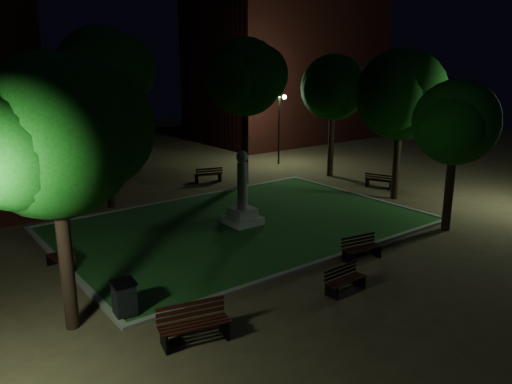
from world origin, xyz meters
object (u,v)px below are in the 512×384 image
Objects in this scene: bench_near_left at (344,280)px; bench_far_side at (208,175)px; bench_west_near at (194,324)px; bench_left_side at (62,259)px; bench_right_side at (379,181)px; trash_bin at (124,299)px; monument at (242,204)px; bench_near_right at (361,248)px.

bench_near_left is 15.32m from bench_far_side.
bench_west_near is 6.78m from bench_left_side.
bench_left_side is 0.90× the size of bench_right_side.
bench_right_side is (16.29, 7.31, -0.07)m from bench_west_near.
bench_right_side reaches higher than bench_left_side.
trash_bin reaches higher than bench_far_side.
monument is 2.20× the size of bench_left_side.
bench_near_left reaches higher than bench_left_side.
monument is at bearing 78.82° from bench_near_left.
bench_right_side is (11.14, 7.70, 0.02)m from bench_near_left.
bench_left_side is 0.85× the size of bench_far_side.
bench_left_side is at bearing 94.78° from trash_bin.
trash_bin is (-10.36, -12.09, 0.13)m from bench_far_side.
bench_right_side is at bearing 86.55° from bench_left_side.
trash_bin is (0.37, -4.44, 0.18)m from bench_left_side.
bench_far_side reaches higher than bench_right_side.
bench_right_side is (9.88, 0.60, -0.56)m from monument.
bench_far_side reaches higher than bench_left_side.
bench_right_side is at bearing 16.49° from trash_bin.
bench_right_side is at bearing 37.58° from bench_west_near.
bench_near_left is at bearing 9.11° from bench_west_near.
bench_far_side is (1.85, 13.24, 0.03)m from bench_near_right.
trash_bin is at bearing -178.09° from bench_near_right.
bench_west_near reaches higher than bench_near_right.
bench_west_near is at bearing -133.70° from monument.
bench_west_near is 1.18× the size of bench_right_side.
bench_near_right is at bearing 98.35° from bench_far_side.
bench_near_left is 0.86× the size of bench_far_side.
bench_west_near is (-7.61, -1.08, 0.08)m from bench_near_right.
bench_west_near reaches higher than bench_far_side.
bench_far_side is (-6.83, 7.00, 0.02)m from bench_right_side.
bench_near_right is 0.83× the size of bench_west_near.
monument reaches higher than bench_west_near.
monument is 1.98× the size of bench_right_side.
bench_west_near reaches higher than bench_near_left.
bench_left_side is at bearing -179.60° from monument.
bench_right_side is 1.49× the size of trash_bin.
bench_left_side is 13.19m from bench_far_side.
trash_bin is at bearing 85.50° from bench_right_side.
bench_near_right is 10.49m from bench_left_side.
bench_near_left is 13.54m from bench_right_side.
bench_near_right is 7.68m from bench_west_near.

